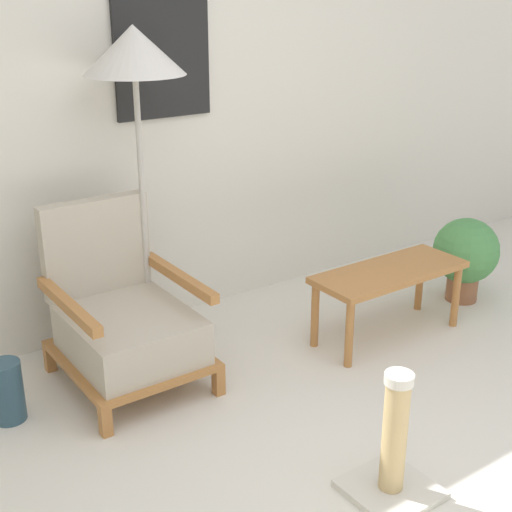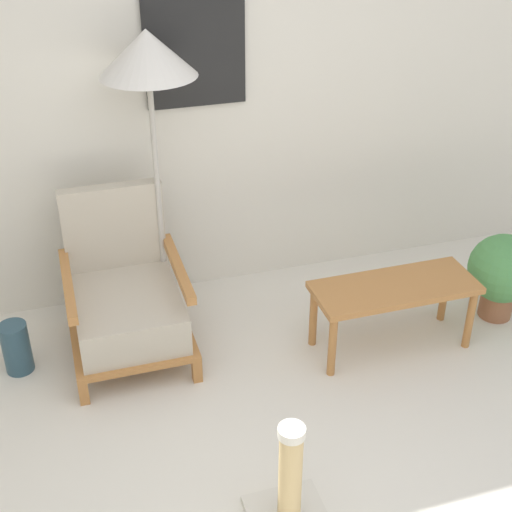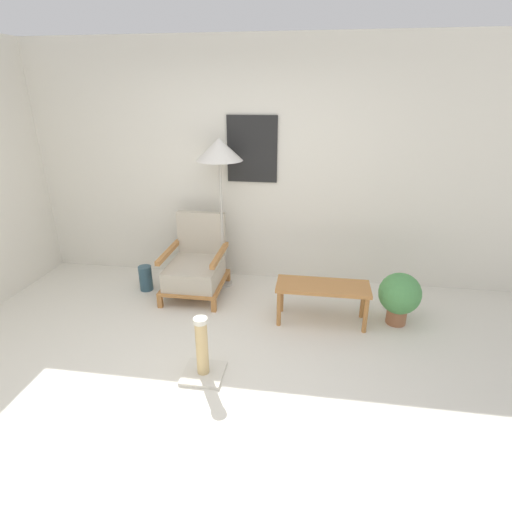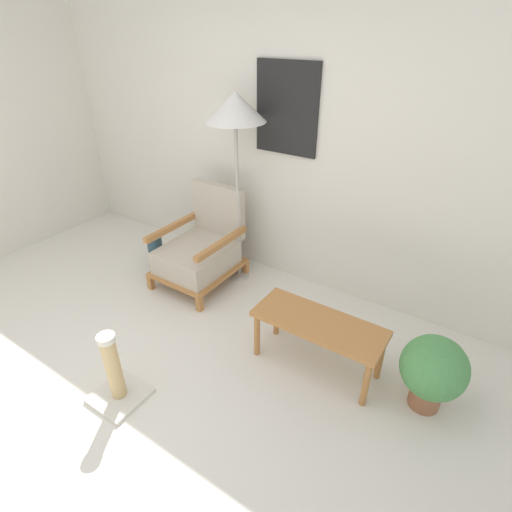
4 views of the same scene
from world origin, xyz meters
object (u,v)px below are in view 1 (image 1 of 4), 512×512
object	(u,v)px
coffee_table	(389,279)
scratching_post	(393,455)
potted_plant	(466,254)
armchair	(124,319)
vase	(7,391)
floor_lamp	(134,59)

from	to	relation	value
coffee_table	scratching_post	size ratio (longest dim) A/B	1.69
scratching_post	potted_plant	bearing A→B (deg)	32.07
armchair	potted_plant	distance (m)	2.18
scratching_post	vase	bearing A→B (deg)	127.85
armchair	coffee_table	bearing A→B (deg)	-16.54
armchair	scratching_post	bearing A→B (deg)	-71.74
coffee_table	floor_lamp	bearing A→B (deg)	150.14
floor_lamp	vase	distance (m)	1.66
coffee_table	scratching_post	xyz separation A→B (m)	(-0.95, -0.98, -0.17)
coffee_table	potted_plant	world-z (taller)	potted_plant
armchair	coffee_table	world-z (taller)	armchair
vase	potted_plant	world-z (taller)	potted_plant
armchair	vase	world-z (taller)	armchair
vase	scratching_post	xyz separation A→B (m)	(1.07, -1.37, 0.03)
coffee_table	armchair	bearing A→B (deg)	163.46
floor_lamp	armchair	bearing A→B (deg)	-136.53
floor_lamp	vase	xyz separation A→B (m)	(-0.86, -0.27, -1.39)
coffee_table	scratching_post	bearing A→B (deg)	-134.00
floor_lamp	coffee_table	size ratio (longest dim) A/B	1.88
potted_plant	vase	bearing A→B (deg)	173.51
vase	potted_plant	distance (m)	2.78
armchair	potted_plant	size ratio (longest dim) A/B	1.64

